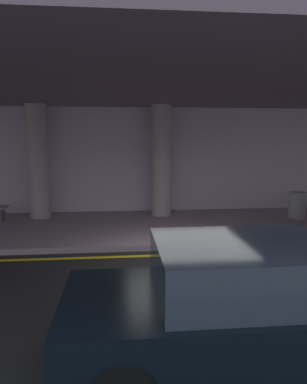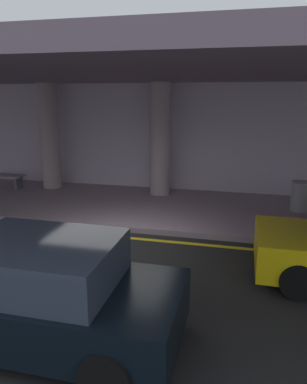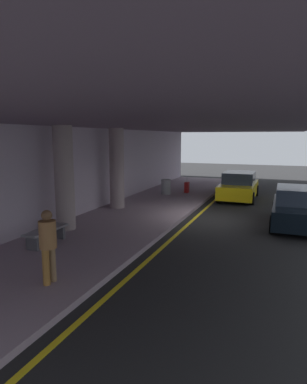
{
  "view_description": "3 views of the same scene",
  "coord_description": "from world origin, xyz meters",
  "px_view_note": "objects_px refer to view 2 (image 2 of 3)",
  "views": [
    {
      "loc": [
        -1.37,
        -7.18,
        2.7
      ],
      "look_at": [
        -0.46,
        2.34,
        1.25
      ],
      "focal_mm": 32.75,
      "sensor_mm": 36.0,
      "label": 1
    },
    {
      "loc": [
        2.69,
        -7.49,
        3.4
      ],
      "look_at": [
        0.24,
        2.51,
        0.7
      ],
      "focal_mm": 34.76,
      "sensor_mm": 36.0,
      "label": 2
    },
    {
      "loc": [
        -13.84,
        -2.75,
        3.4
      ],
      "look_at": [
        -0.97,
        2.23,
        1.15
      ],
      "focal_mm": 31.63,
      "sensor_mm": 36.0,
      "label": 3
    }
  ],
  "objects_px": {
    "support_column_center": "(160,140)",
    "support_column_left_mid": "(50,137)",
    "car_black": "(38,293)",
    "trash_bin_steel": "(301,196)",
    "bench_metal": "(3,178)"
  },
  "relations": [
    {
      "from": "support_column_center",
      "to": "support_column_left_mid",
      "type": "bearing_deg",
      "value": 180.0
    },
    {
      "from": "support_column_left_mid",
      "to": "support_column_center",
      "type": "distance_m",
      "value": 4.0
    },
    {
      "from": "support_column_left_mid",
      "to": "car_black",
      "type": "bearing_deg",
      "value": -62.71
    },
    {
      "from": "trash_bin_steel",
      "to": "car_black",
      "type": "bearing_deg",
      "value": -122.42
    },
    {
      "from": "bench_metal",
      "to": "trash_bin_steel",
      "type": "height_order",
      "value": "trash_bin_steel"
    },
    {
      "from": "support_column_left_mid",
      "to": "bench_metal",
      "type": "height_order",
      "value": "support_column_left_mid"
    },
    {
      "from": "support_column_left_mid",
      "to": "trash_bin_steel",
      "type": "distance_m",
      "value": 8.53
    },
    {
      "from": "support_column_left_mid",
      "to": "bench_metal",
      "type": "bearing_deg",
      "value": -163.78
    },
    {
      "from": "trash_bin_steel",
      "to": "support_column_left_mid",
      "type": "bearing_deg",
      "value": 173.93
    },
    {
      "from": "support_column_center",
      "to": "trash_bin_steel",
      "type": "relative_size",
      "value": 4.29
    },
    {
      "from": "support_column_center",
      "to": "trash_bin_steel",
      "type": "distance_m",
      "value": 4.67
    },
    {
      "from": "support_column_left_mid",
      "to": "trash_bin_steel",
      "type": "relative_size",
      "value": 4.29
    },
    {
      "from": "support_column_left_mid",
      "to": "trash_bin_steel",
      "type": "xyz_separation_m",
      "value": [
        8.37,
        -0.89,
        -1.4
      ]
    },
    {
      "from": "support_column_left_mid",
      "to": "car_black",
      "type": "distance_m",
      "value": 8.82
    },
    {
      "from": "bench_metal",
      "to": "support_column_center",
      "type": "bearing_deg",
      "value": 4.95
    }
  ]
}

